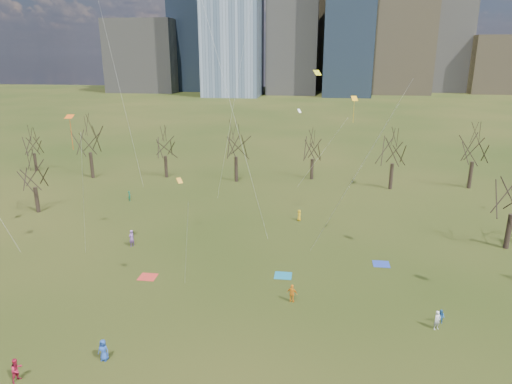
# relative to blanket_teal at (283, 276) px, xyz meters

# --- Properties ---
(ground) EXTENTS (500.00, 500.00, 0.00)m
(ground) POSITION_rel_blanket_teal_xyz_m (-3.02, -8.56, -0.01)
(ground) COLOR black
(ground) RESTS_ON ground
(downtown_skyline) EXTENTS (212.50, 78.00, 118.00)m
(downtown_skyline) POSITION_rel_blanket_teal_xyz_m (-5.45, 202.08, 38.99)
(downtown_skyline) COLOR slate
(downtown_skyline) RESTS_ON ground
(bare_tree_row) EXTENTS (113.04, 29.80, 9.50)m
(bare_tree_row) POSITION_rel_blanket_teal_xyz_m (-3.10, 28.66, 6.10)
(bare_tree_row) COLOR black
(bare_tree_row) RESTS_ON ground
(blanket_teal) EXTENTS (1.60, 1.50, 0.03)m
(blanket_teal) POSITION_rel_blanket_teal_xyz_m (0.00, 0.00, 0.00)
(blanket_teal) COLOR #176A8E
(blanket_teal) RESTS_ON ground
(blanket_navy) EXTENTS (1.60, 1.50, 0.03)m
(blanket_navy) POSITION_rel_blanket_teal_xyz_m (9.37, 3.72, 0.00)
(blanket_navy) COLOR #2239A0
(blanket_navy) RESTS_ON ground
(blanket_crimson) EXTENTS (1.60, 1.50, 0.03)m
(blanket_crimson) POSITION_rel_blanket_teal_xyz_m (-12.41, -1.96, 0.00)
(blanket_crimson) COLOR red
(blanket_crimson) RESTS_ON ground
(person_0) EXTENTS (0.78, 0.53, 1.55)m
(person_0) POSITION_rel_blanket_teal_xyz_m (-11.05, -13.77, 0.76)
(person_0) COLOR #264AA7
(person_0) RESTS_ON ground
(person_1) EXTENTS (0.65, 0.58, 1.51)m
(person_1) POSITION_rel_blanket_teal_xyz_m (12.09, -6.99, 0.74)
(person_1) COLOR silver
(person_1) RESTS_ON ground
(person_2) EXTENTS (0.81, 0.92, 1.60)m
(person_2) POSITION_rel_blanket_teal_xyz_m (-15.55, -16.41, 0.79)
(person_2) COLOR #B61A3A
(person_2) RESTS_ON ground
(person_4) EXTENTS (1.00, 0.64, 1.59)m
(person_4) POSITION_rel_blanket_teal_xyz_m (1.09, -4.56, 0.78)
(person_4) COLOR orange
(person_4) RESTS_ON ground
(person_7) EXTENTS (0.69, 0.80, 1.84)m
(person_7) POSITION_rel_blanket_teal_xyz_m (-16.61, 4.58, 0.91)
(person_7) COLOR #8354A9
(person_7) RESTS_ON ground
(person_8) EXTENTS (0.70, 0.69, 1.14)m
(person_8) POSITION_rel_blanket_teal_xyz_m (12.59, -6.15, 0.55)
(person_8) COLOR #2967B4
(person_8) RESTS_ON ground
(person_12) EXTENTS (0.46, 0.70, 1.40)m
(person_12) POSITION_rel_blanket_teal_xyz_m (0.83, 14.80, 0.69)
(person_12) COLOR gold
(person_12) RESTS_ON ground
(person_13) EXTENTS (0.49, 0.60, 1.42)m
(person_13) POSITION_rel_blanket_teal_xyz_m (-23.06, 19.51, 0.70)
(person_13) COLOR #186D4B
(person_13) RESTS_ON ground
(kites_airborne) EXTENTS (69.22, 40.41, 29.72)m
(kites_airborne) POSITION_rel_blanket_teal_xyz_m (-1.43, 4.70, 13.14)
(kites_airborne) COLOR #FF6015
(kites_airborne) RESTS_ON ground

